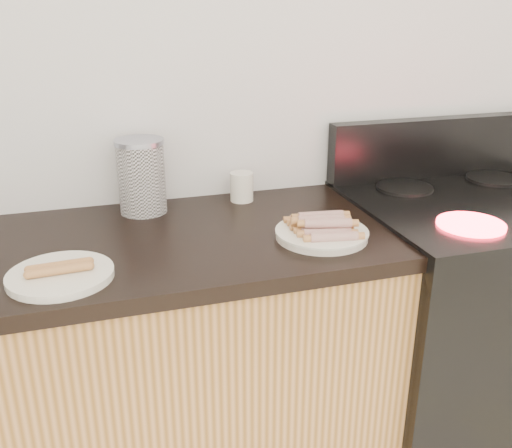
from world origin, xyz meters
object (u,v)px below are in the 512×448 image
object	(u,v)px
side_plate	(61,275)
main_plate	(322,235)
canister	(142,176)
stove	(463,330)
mug	(242,187)

from	to	relation	value
side_plate	main_plate	bearing A→B (deg)	4.30
canister	stove	bearing A→B (deg)	-13.11
main_plate	canister	xyz separation A→B (m)	(-0.42, 0.34, 0.10)
canister	mug	world-z (taller)	canister
stove	canister	distance (m)	1.16
stove	main_plate	bearing A→B (deg)	-169.67
canister	main_plate	bearing A→B (deg)	-38.77
stove	side_plate	world-z (taller)	side_plate
main_plate	canister	world-z (taller)	canister
side_plate	canister	bearing A→B (deg)	59.44
main_plate	mug	world-z (taller)	mug
stove	mug	world-z (taller)	mug
stove	side_plate	size ratio (longest dim) A/B	3.91
main_plate	side_plate	distance (m)	0.65
stove	mug	bearing A→B (deg)	160.55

